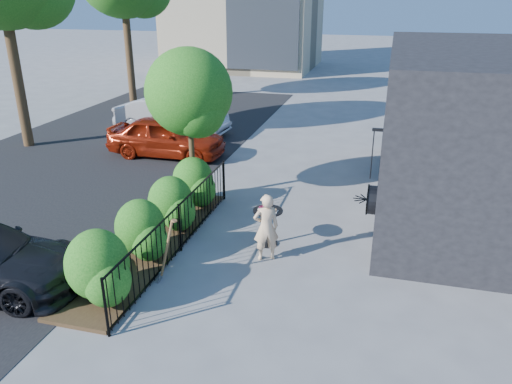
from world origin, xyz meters
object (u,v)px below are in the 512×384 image
(shovel, at_px, (166,254))
(car_silver, at_px, (172,116))
(patio_tree, at_px, (191,98))
(car_red, at_px, (166,137))
(cafe_table, at_px, (268,221))
(woman, at_px, (266,227))

(shovel, relative_size, car_silver, 0.31)
(patio_tree, relative_size, shovel, 2.82)
(shovel, xyz_separation_m, car_red, (-3.33, 7.41, 0.06))
(cafe_table, bearing_deg, car_red, 131.95)
(cafe_table, height_order, woman, woman)
(car_silver, bearing_deg, cafe_table, -139.27)
(woman, height_order, shovel, woman)
(car_red, height_order, car_silver, car_silver)
(patio_tree, xyz_separation_m, shovel, (0.98, -4.01, -2.15))
(car_red, relative_size, car_silver, 0.89)
(woman, bearing_deg, car_red, -75.26)
(patio_tree, xyz_separation_m, woman, (2.60, -2.62, -2.04))
(cafe_table, relative_size, woman, 0.60)
(cafe_table, height_order, car_silver, car_silver)
(woman, height_order, car_red, woman)
(woman, height_order, car_silver, car_silver)
(patio_tree, bearing_deg, shovel, -76.26)
(car_red, xyz_separation_m, car_silver, (-0.96, 2.63, 0.05))
(patio_tree, distance_m, shovel, 4.65)
(car_silver, bearing_deg, woman, -140.82)
(cafe_table, bearing_deg, patio_tree, 141.49)
(cafe_table, bearing_deg, car_silver, 125.88)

